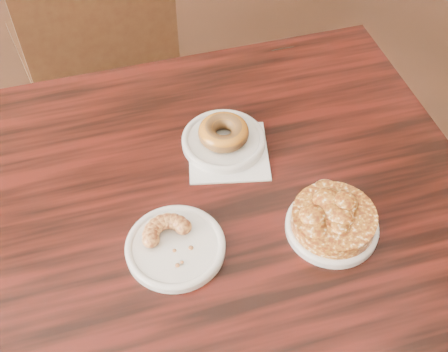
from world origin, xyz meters
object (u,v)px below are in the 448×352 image
cafe_table (235,312)px  chair_far (91,44)px  cruller_fragment (175,241)px  apple_fritter (334,217)px  glazed_donut (224,132)px

cafe_table → chair_far: (-0.00, 0.95, 0.08)m
cafe_table → cruller_fragment: (-0.12, -0.02, 0.40)m
chair_far → cruller_fragment: (-0.12, -0.97, 0.32)m
cafe_table → apple_fritter: (0.11, -0.10, 0.41)m
chair_far → apple_fritter: chair_far is taller
chair_far → cafe_table: bearing=90.0°
cafe_table → chair_far: 0.95m
cruller_fragment → glazed_donut: bearing=44.8°
cafe_table → apple_fritter: 0.44m
chair_far → glazed_donut: bearing=93.2°
cafe_table → cruller_fragment: bearing=-157.9°
cafe_table → glazed_donut: glazed_donut is taller
chair_far → apple_fritter: size_ratio=5.04×
cafe_table → cruller_fragment: cruller_fragment is taller
glazed_donut → apple_fritter: 0.26m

